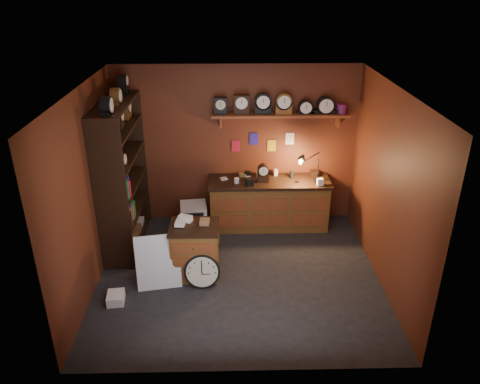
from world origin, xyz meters
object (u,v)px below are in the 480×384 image
at_px(workbench, 269,201).
at_px(big_round_clock, 202,271).
at_px(shelving_unit, 120,171).
at_px(low_cabinet, 195,249).

distance_m(workbench, big_round_clock, 2.03).
xyz_separation_m(shelving_unit, big_round_clock, (1.28, -1.22, -1.01)).
xyz_separation_m(workbench, low_cabinet, (-1.16, -1.42, -0.04)).
bearing_deg(low_cabinet, shelving_unit, 142.22).
distance_m(shelving_unit, big_round_clock, 2.04).
relative_size(shelving_unit, workbench, 1.27).
height_order(shelving_unit, workbench, shelving_unit).
relative_size(shelving_unit, big_round_clock, 5.14).
xyz_separation_m(low_cabinet, big_round_clock, (0.11, -0.30, -0.18)).
distance_m(shelving_unit, low_cabinet, 1.70).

